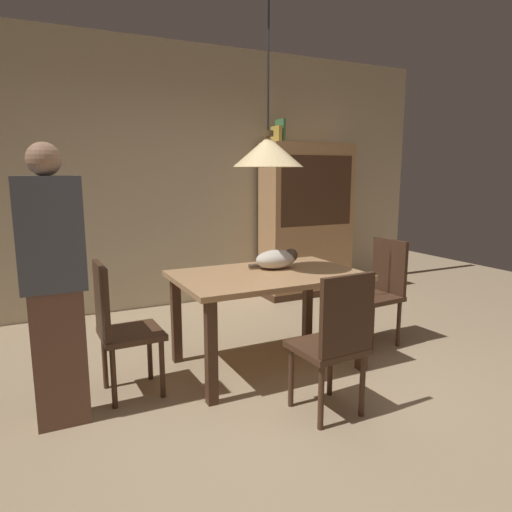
{
  "coord_description": "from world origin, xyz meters",
  "views": [
    {
      "loc": [
        -1.62,
        -2.48,
        1.52
      ],
      "look_at": [
        0.0,
        0.79,
        0.85
      ],
      "focal_mm": 32.5,
      "sensor_mm": 36.0,
      "label": 1
    }
  ],
  "objects_px": {
    "dining_table": "(268,286)",
    "hutch_bookcase": "(306,224)",
    "book_green_slim": "(280,131)",
    "chair_near_front": "(335,339)",
    "chair_left_side": "(119,324)",
    "cat_sleeping": "(277,259)",
    "chair_right_side": "(380,287)",
    "book_yellow_short": "(276,134)",
    "pendant_lamp": "(268,151)",
    "person_standing": "(54,287)"
  },
  "relations": [
    {
      "from": "book_yellow_short",
      "to": "book_green_slim",
      "type": "height_order",
      "value": "book_green_slim"
    },
    {
      "from": "person_standing",
      "to": "chair_right_side",
      "type": "bearing_deg",
      "value": 4.22
    },
    {
      "from": "dining_table",
      "to": "chair_right_side",
      "type": "distance_m",
      "value": 1.14
    },
    {
      "from": "pendant_lamp",
      "to": "dining_table",
      "type": "bearing_deg",
      "value": -111.14
    },
    {
      "from": "dining_table",
      "to": "book_yellow_short",
      "type": "xyz_separation_m",
      "value": [
        1.02,
        1.73,
        1.29
      ]
    },
    {
      "from": "dining_table",
      "to": "hutch_bookcase",
      "type": "distance_m",
      "value": 2.27
    },
    {
      "from": "chair_right_side",
      "to": "person_standing",
      "type": "bearing_deg",
      "value": -175.78
    },
    {
      "from": "chair_right_side",
      "to": "book_green_slim",
      "type": "distance_m",
      "value": 2.27
    },
    {
      "from": "cat_sleeping",
      "to": "book_green_slim",
      "type": "distance_m",
      "value": 2.18
    },
    {
      "from": "chair_left_side",
      "to": "cat_sleeping",
      "type": "bearing_deg",
      "value": 5.43
    },
    {
      "from": "book_yellow_short",
      "to": "chair_right_side",
      "type": "bearing_deg",
      "value": -86.29
    },
    {
      "from": "cat_sleeping",
      "to": "book_green_slim",
      "type": "xyz_separation_m",
      "value": [
        0.92,
        1.61,
        1.15
      ]
    },
    {
      "from": "dining_table",
      "to": "chair_left_side",
      "type": "bearing_deg",
      "value": -179.91
    },
    {
      "from": "chair_left_side",
      "to": "dining_table",
      "type": "bearing_deg",
      "value": 0.09
    },
    {
      "from": "hutch_bookcase",
      "to": "book_yellow_short",
      "type": "distance_m",
      "value": 1.13
    },
    {
      "from": "dining_table",
      "to": "book_green_slim",
      "type": "height_order",
      "value": "book_green_slim"
    },
    {
      "from": "cat_sleeping",
      "to": "hutch_bookcase",
      "type": "relative_size",
      "value": 0.21
    },
    {
      "from": "person_standing",
      "to": "book_yellow_short",
      "type": "bearing_deg",
      "value": 37.17
    },
    {
      "from": "book_yellow_short",
      "to": "dining_table",
      "type": "bearing_deg",
      "value": -120.43
    },
    {
      "from": "person_standing",
      "to": "cat_sleeping",
      "type": "bearing_deg",
      "value": 10.52
    },
    {
      "from": "book_green_slim",
      "to": "chair_near_front",
      "type": "bearing_deg",
      "value": -112.18
    },
    {
      "from": "hutch_bookcase",
      "to": "person_standing",
      "type": "bearing_deg",
      "value": -147.06
    },
    {
      "from": "dining_table",
      "to": "person_standing",
      "type": "bearing_deg",
      "value": -172.88
    },
    {
      "from": "chair_near_front",
      "to": "pendant_lamp",
      "type": "distance_m",
      "value": 1.45
    },
    {
      "from": "book_yellow_short",
      "to": "pendant_lamp",
      "type": "bearing_deg",
      "value": -120.43
    },
    {
      "from": "dining_table",
      "to": "chair_left_side",
      "type": "distance_m",
      "value": 1.14
    },
    {
      "from": "pendant_lamp",
      "to": "chair_right_side",
      "type": "bearing_deg",
      "value": 0.3
    },
    {
      "from": "cat_sleeping",
      "to": "person_standing",
      "type": "relative_size",
      "value": 0.23
    },
    {
      "from": "chair_right_side",
      "to": "person_standing",
      "type": "height_order",
      "value": "person_standing"
    },
    {
      "from": "chair_left_side",
      "to": "pendant_lamp",
      "type": "distance_m",
      "value": 1.61
    },
    {
      "from": "chair_near_front",
      "to": "pendant_lamp",
      "type": "bearing_deg",
      "value": 90.26
    },
    {
      "from": "dining_table",
      "to": "hutch_bookcase",
      "type": "xyz_separation_m",
      "value": [
        1.44,
        1.73,
        0.24
      ]
    },
    {
      "from": "chair_right_side",
      "to": "cat_sleeping",
      "type": "distance_m",
      "value": 1.04
    },
    {
      "from": "chair_right_side",
      "to": "book_yellow_short",
      "type": "relative_size",
      "value": 4.65
    },
    {
      "from": "chair_left_side",
      "to": "pendant_lamp",
      "type": "relative_size",
      "value": 0.72
    },
    {
      "from": "pendant_lamp",
      "to": "hutch_bookcase",
      "type": "bearing_deg",
      "value": 50.12
    },
    {
      "from": "chair_left_side",
      "to": "book_green_slim",
      "type": "xyz_separation_m",
      "value": [
        2.2,
        1.73,
        1.47
      ]
    },
    {
      "from": "book_green_slim",
      "to": "cat_sleeping",
      "type": "bearing_deg",
      "value": -119.75
    },
    {
      "from": "chair_near_front",
      "to": "book_green_slim",
      "type": "bearing_deg",
      "value": 67.82
    },
    {
      "from": "chair_near_front",
      "to": "person_standing",
      "type": "height_order",
      "value": "person_standing"
    },
    {
      "from": "pendant_lamp",
      "to": "hutch_bookcase",
      "type": "distance_m",
      "value": 2.38
    },
    {
      "from": "chair_right_side",
      "to": "cat_sleeping",
      "type": "relative_size",
      "value": 2.38
    },
    {
      "from": "book_green_slim",
      "to": "pendant_lamp",
      "type": "bearing_deg",
      "value": -121.67
    },
    {
      "from": "chair_right_side",
      "to": "book_green_slim",
      "type": "xyz_separation_m",
      "value": [
        -0.06,
        1.72,
        1.47
      ]
    },
    {
      "from": "chair_left_side",
      "to": "chair_near_front",
      "type": "bearing_deg",
      "value": -37.74
    },
    {
      "from": "dining_table",
      "to": "book_green_slim",
      "type": "xyz_separation_m",
      "value": [
        1.07,
        1.73,
        1.33
      ]
    },
    {
      "from": "book_yellow_short",
      "to": "person_standing",
      "type": "distance_m",
      "value": 3.36
    },
    {
      "from": "chair_right_side",
      "to": "hutch_bookcase",
      "type": "xyz_separation_m",
      "value": [
        0.32,
        1.72,
        0.38
      ]
    },
    {
      "from": "chair_left_side",
      "to": "pendant_lamp",
      "type": "height_order",
      "value": "pendant_lamp"
    },
    {
      "from": "cat_sleeping",
      "to": "hutch_bookcase",
      "type": "height_order",
      "value": "hutch_bookcase"
    }
  ]
}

